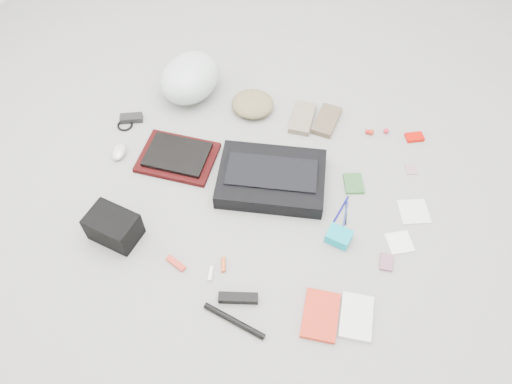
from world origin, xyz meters
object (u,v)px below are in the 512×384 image
(accordion_wallet, at_px, (339,237))
(camera_bag, at_px, (114,227))
(bike_helmet, at_px, (190,78))
(messenger_bag, at_px, (271,179))
(laptop, at_px, (177,155))
(book_red, at_px, (320,315))

(accordion_wallet, bearing_deg, camera_bag, -153.38)
(bike_helmet, bearing_deg, camera_bag, -80.89)
(messenger_bag, height_order, laptop, messenger_bag)
(bike_helmet, distance_m, book_red, 1.41)
(camera_bag, relative_size, book_red, 1.02)
(messenger_bag, height_order, book_red, messenger_bag)
(bike_helmet, bearing_deg, laptop, -68.64)
(messenger_bag, xyz_separation_m, laptop, (-0.48, 0.01, -0.01))
(messenger_bag, xyz_separation_m, bike_helmet, (-0.58, 0.47, 0.07))
(laptop, relative_size, bike_helmet, 0.81)
(bike_helmet, bearing_deg, book_red, -39.18)
(accordion_wallet, bearing_deg, bike_helmet, 155.58)
(bike_helmet, height_order, book_red, bike_helmet)
(bike_helmet, xyz_separation_m, book_red, (0.95, -1.04, -0.10))
(messenger_bag, distance_m, book_red, 0.68)
(messenger_bag, relative_size, laptop, 1.67)
(messenger_bag, xyz_separation_m, book_red, (0.36, -0.57, -0.03))
(messenger_bag, distance_m, laptop, 0.48)
(laptop, relative_size, book_red, 1.43)
(laptop, relative_size, camera_bag, 1.41)
(laptop, distance_m, bike_helmet, 0.47)
(bike_helmet, relative_size, camera_bag, 1.74)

